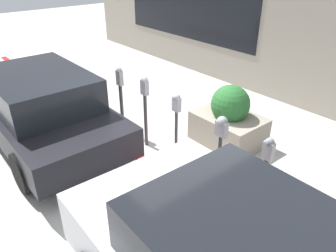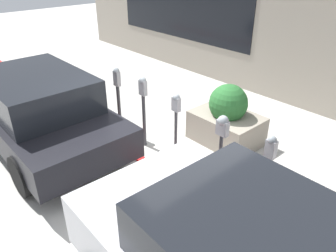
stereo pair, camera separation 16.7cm
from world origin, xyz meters
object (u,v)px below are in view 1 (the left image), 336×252
at_px(parking_meter_fourth, 145,101).
at_px(parked_car_middle, 40,106).
at_px(parking_meter_middle, 176,116).
at_px(planter_box, 229,120).
at_px(parking_meter_second, 221,137).
at_px(parking_meter_nearest, 265,170).
at_px(parking_meter_farthest, 121,92).

height_order(parking_meter_fourth, parked_car_middle, parked_car_middle).
bearing_deg(parking_meter_middle, parking_meter_fourth, -0.66).
bearing_deg(parking_meter_fourth, planter_box, -126.36).
relative_size(parking_meter_second, parked_car_middle, 0.30).
xyz_separation_m(parking_meter_nearest, parking_meter_farthest, (3.67, -0.04, -0.02)).
bearing_deg(parked_car_middle, parking_meter_farthest, -113.25).
distance_m(parking_meter_second, parking_meter_fourth, 1.95).
height_order(parking_meter_middle, parking_meter_farthest, parking_meter_farthest).
xyz_separation_m(parking_meter_fourth, parked_car_middle, (1.47, 1.55, -0.19)).
distance_m(parking_meter_nearest, parking_meter_fourth, 2.84).
bearing_deg(planter_box, parked_car_middle, 49.63).
distance_m(parking_meter_farthest, parked_car_middle, 1.64).
relative_size(parking_meter_fourth, parking_meter_farthest, 1.01).
bearing_deg(parking_meter_farthest, parked_car_middle, 66.98).
xyz_separation_m(parking_meter_nearest, parking_meter_middle, (1.90, -0.06, 0.06)).
relative_size(parking_meter_nearest, parking_meter_farthest, 0.99).
height_order(parking_meter_second, parked_car_middle, parked_car_middle).
distance_m(parking_meter_fourth, planter_box, 1.76).
distance_m(parking_meter_second, parking_meter_middle, 1.01).
relative_size(parking_meter_fourth, parked_car_middle, 0.32).
xyz_separation_m(parking_meter_middle, parking_meter_fourth, (0.94, -0.01, -0.02)).
bearing_deg(parked_car_middle, parking_meter_nearest, -161.34).
xyz_separation_m(parking_meter_fourth, parking_meter_farthest, (0.83, 0.04, -0.06)).
bearing_deg(parking_meter_nearest, parking_meter_farthest, -0.56).
relative_size(parking_meter_farthest, parked_car_middle, 0.32).
bearing_deg(parked_car_middle, parking_meter_second, -155.64).
distance_m(parking_meter_middle, parked_car_middle, 2.86).
bearing_deg(planter_box, parking_meter_fourth, 53.64).
xyz_separation_m(parking_meter_second, parking_meter_middle, (1.01, 0.03, -0.03)).
xyz_separation_m(parking_meter_nearest, parking_meter_second, (0.89, -0.09, 0.08)).
relative_size(planter_box, parked_car_middle, 0.30).
bearing_deg(planter_box, parking_meter_middle, 87.30).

